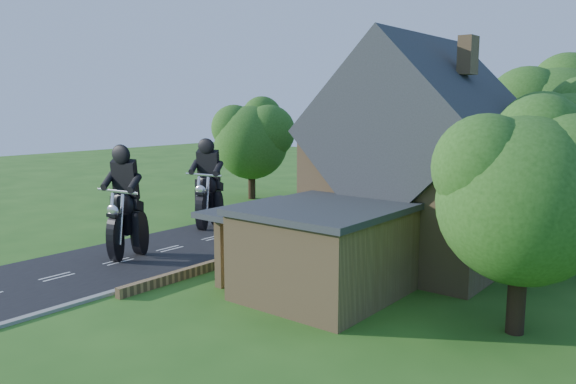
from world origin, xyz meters
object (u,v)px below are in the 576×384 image
Objects in this scene: garden_wall at (299,239)px; annex at (322,249)px; motorcycle_follow at (209,215)px; motorcycle_lead at (128,242)px; house at (420,167)px.

garden_wall is 3.12× the size of annex.
motorcycle_lead is at bearing 94.53° from motorcycle_follow.
garden_wall is at bearing 172.66° from motorcycle_follow.
annex is 13.11m from motorcycle_follow.
garden_wall is at bearing -128.55° from motorcycle_lead.
house is at bearing 9.17° from garden_wall.
garden_wall is 13.00× the size of motorcycle_follow.
motorcycle_lead is (-9.99, -1.56, -0.96)m from annex.
motorcycle_lead is at bearing -171.13° from annex.
motorcycle_follow is at bearing 155.45° from annex.
garden_wall is at bearing -170.83° from house.
garden_wall is 12.76× the size of motorcycle_lead.
house is at bearing 84.76° from annex.
garden_wall is 6.36m from motorcycle_follow.
motorcycle_lead is (-10.61, -8.36, -3.54)m from house.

